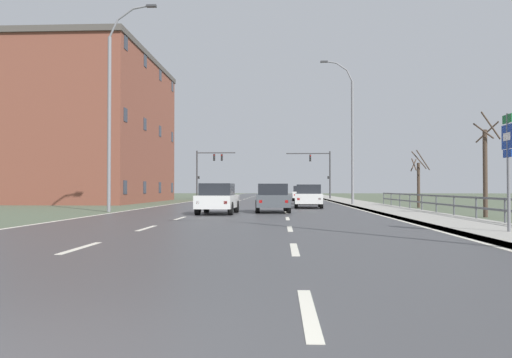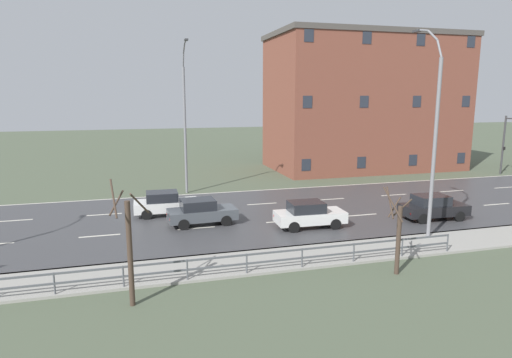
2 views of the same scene
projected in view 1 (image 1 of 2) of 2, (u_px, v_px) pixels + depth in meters
The scene contains 17 objects.
ground_plane at pixel (261, 202), 51.31m from camera, with size 160.00×160.00×0.12m.
road_asphalt_strip at pixel (265, 199), 63.29m from camera, with size 14.00×120.00×0.03m.
sidewalk_right at pixel (331, 198), 62.88m from camera, with size 3.00×120.00×0.12m.
guardrail at pixel (454, 202), 22.48m from camera, with size 0.07×30.82×1.00m.
street_lamp_midground at pixel (350, 134), 38.62m from camera, with size 2.56×0.24×11.29m.
street_lamp_left_bank at pixel (112, 111), 28.05m from camera, with size 2.76×0.24×11.69m.
highway_sign at pixel (508, 157), 13.93m from camera, with size 0.09×0.68×3.42m.
traffic_signal_right at pixel (322, 167), 59.36m from camera, with size 5.29×0.36×5.73m.
traffic_signal_left at pixel (207, 166), 59.16m from camera, with size 4.64×0.36×5.79m.
car_far_left at pixel (272, 198), 27.29m from camera, with size 2.00×4.18×1.57m.
car_near_right at pixel (301, 193), 52.41m from camera, with size 1.92×4.14×1.57m.
car_mid_centre at pixel (309, 195), 41.39m from camera, with size 2.00×4.19×1.57m.
car_near_left at pixel (218, 198), 25.50m from camera, with size 1.91×4.14×1.57m.
car_far_right at pixel (308, 196), 33.23m from camera, with size 1.95×4.16×1.57m.
brick_building at pixel (101, 130), 48.33m from camera, with size 10.37×19.85×14.00m.
bare_tree_near at pixel (485, 169), 22.75m from camera, with size 1.31×1.41×4.77m.
bare_tree_mid at pixel (418, 181), 33.88m from camera, with size 1.27×1.29×3.91m.
Camera 1 is at (2.04, -3.31, 1.33)m, focal length 35.02 mm.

